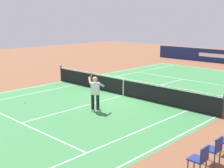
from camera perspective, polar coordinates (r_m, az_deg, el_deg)
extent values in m
plane|color=brown|center=(16.96, 2.18, -2.16)|extent=(60.00, 60.00, 0.00)
cube|color=#387A42|center=(16.96, 2.18, -2.16)|extent=(24.20, 11.40, 0.00)
cube|color=white|center=(26.86, 19.33, 2.56)|extent=(0.05, 11.00, 0.01)
cube|color=white|center=(20.92, -9.14, 0.49)|extent=(23.80, 0.05, 0.01)
cube|color=white|center=(14.07, 19.25, -5.91)|extent=(23.80, 0.05, 0.01)
cube|color=white|center=(19.85, -6.71, -0.08)|extent=(23.80, 0.05, 0.01)
cube|color=white|center=(14.66, 14.32, -4.86)|extent=(23.80, 0.05, 0.01)
cube|color=white|center=(13.08, -16.95, -7.12)|extent=(0.05, 8.22, 0.01)
cube|color=white|center=(22.04, 13.32, 0.91)|extent=(0.05, 8.22, 0.01)
cube|color=white|center=(16.96, 2.18, -2.15)|extent=(12.80, 0.05, 0.01)
cube|color=white|center=(26.73, 19.20, 2.52)|extent=(0.30, 0.05, 0.01)
cylinder|color=#2D2D33|center=(21.05, -9.69, 2.03)|extent=(0.10, 0.10, 1.08)
cylinder|color=#2D2D33|center=(13.80, 20.54, -4.02)|extent=(0.10, 0.10, 1.08)
cube|color=black|center=(16.85, 2.20, -0.71)|extent=(0.02, 11.60, 0.88)
cube|color=white|center=(16.74, 2.21, 0.99)|extent=(0.04, 11.60, 0.06)
cube|color=white|center=(16.85, 2.20, -0.71)|extent=(0.04, 0.06, 0.88)
cube|color=white|center=(31.07, 19.13, 5.14)|extent=(0.01, 3.51, 0.36)
cylinder|color=black|center=(13.94, -2.72, -3.47)|extent=(0.15, 0.15, 0.74)
cube|color=white|center=(14.11, -2.67, -4.98)|extent=(0.29, 0.26, 0.09)
cylinder|color=black|center=(13.98, -3.70, -3.43)|extent=(0.15, 0.15, 0.74)
cube|color=white|center=(14.15, -3.63, -4.94)|extent=(0.29, 0.26, 0.09)
cube|color=white|center=(13.79, -3.24, -0.85)|extent=(0.42, 0.45, 0.56)
sphere|color=#DBAA84|center=(13.70, -3.26, 0.92)|extent=(0.23, 0.23, 0.23)
cylinder|color=#DBAA84|center=(13.89, -1.98, -0.20)|extent=(0.42, 0.21, 0.26)
cylinder|color=#DBAA84|center=(13.94, -4.26, 0.67)|extent=(0.31, 0.39, 0.30)
cylinder|color=#232326|center=(14.24, -4.26, 1.36)|extent=(0.25, 0.20, 0.04)
torus|color=#232326|center=(14.52, -4.03, 1.58)|extent=(0.27, 0.21, 0.31)
cylinder|color=#C6D84C|center=(14.52, -4.03, 1.58)|extent=(0.22, 0.17, 0.27)
sphere|color=#CCE01E|center=(16.07, -16.25, -3.36)|extent=(0.07, 0.07, 0.07)
cylinder|color=#38383D|center=(10.27, 19.23, -11.44)|extent=(0.04, 0.04, 0.44)
cylinder|color=#38383D|center=(10.58, 20.07, -10.79)|extent=(0.04, 0.04, 0.44)
cylinder|color=#38383D|center=(9.54, 16.95, -13.16)|extent=(0.04, 0.04, 0.44)
cylinder|color=#38383D|center=(9.84, 17.93, -12.42)|extent=(0.04, 0.04, 0.44)
cylinder|color=#38383D|center=(9.41, 18.95, -13.68)|extent=(0.04, 0.04, 0.44)
cylinder|color=#38383D|center=(9.71, 19.88, -12.92)|extent=(0.04, 0.04, 0.44)
cube|color=navy|center=(9.52, 18.53, -11.73)|extent=(0.44, 0.44, 0.04)
cube|color=navy|center=(9.37, 19.74, -10.78)|extent=(0.44, 0.04, 0.40)
cylinder|color=#38383D|center=(8.84, 14.25, -15.14)|extent=(0.04, 0.04, 0.44)
cylinder|color=#38383D|center=(9.12, 15.41, -14.29)|extent=(0.04, 0.04, 0.44)
cylinder|color=#38383D|center=(8.98, 17.49, -14.87)|extent=(0.04, 0.04, 0.44)
cube|color=navy|center=(8.80, 15.98, -13.62)|extent=(0.44, 0.44, 0.04)
cube|color=navy|center=(8.63, 17.27, -12.63)|extent=(0.44, 0.04, 0.40)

